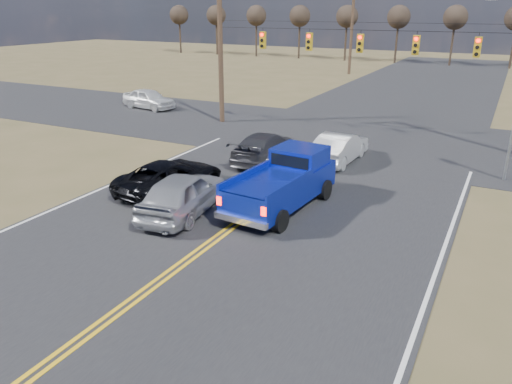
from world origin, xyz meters
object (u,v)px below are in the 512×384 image
at_px(pickup_truck, 284,182).
at_px(black_suv, 170,177).
at_px(white_car_queue, 339,147).
at_px(cross_car_west, 149,99).
at_px(silver_suv, 183,193).
at_px(dgrey_car_queue, 266,147).

xyz_separation_m(pickup_truck, black_suv, (-4.82, -0.61, -0.34)).
xyz_separation_m(white_car_queue, cross_car_west, (-17.01, 6.59, 0.01)).
bearing_deg(pickup_truck, silver_suv, -138.70).
relative_size(black_suv, white_car_queue, 1.10).
distance_m(pickup_truck, dgrey_car_queue, 6.11).
relative_size(pickup_truck, cross_car_west, 1.32).
height_order(pickup_truck, cross_car_west, pickup_truck).
distance_m(silver_suv, cross_car_west, 20.90).
bearing_deg(silver_suv, dgrey_car_queue, -95.85).
relative_size(black_suv, dgrey_car_queue, 0.99).
xyz_separation_m(pickup_truck, silver_suv, (-3.02, -2.23, -0.22)).
relative_size(white_car_queue, dgrey_car_queue, 0.90).
height_order(pickup_truck, silver_suv, pickup_truck).
distance_m(black_suv, cross_car_west, 18.49).
distance_m(silver_suv, black_suv, 2.42).
height_order(silver_suv, dgrey_car_queue, silver_suv).
xyz_separation_m(dgrey_car_queue, cross_car_west, (-13.74, 8.14, 0.03)).
relative_size(pickup_truck, dgrey_car_queue, 1.16).
bearing_deg(cross_car_west, silver_suv, -130.02).
bearing_deg(pickup_truck, white_car_queue, 94.96).
xyz_separation_m(black_suv, dgrey_car_queue, (1.54, 5.76, 0.04)).
xyz_separation_m(silver_suv, white_car_queue, (3.01, 8.93, -0.06)).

